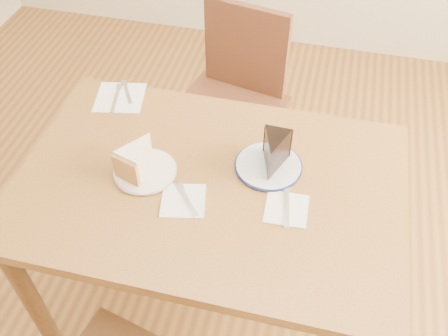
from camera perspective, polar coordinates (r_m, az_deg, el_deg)
ground at (r=2.17m, az=-1.25°, el=-14.74°), size 4.00×4.00×0.00m
table at (r=1.62m, az=-1.62°, el=-3.82°), size 1.20×0.80×0.75m
chair_far at (r=2.20m, az=0.86°, el=7.37°), size 0.53×0.53×0.90m
plate_cream at (r=1.59m, az=-8.96°, el=-0.38°), size 0.19×0.19×0.01m
plate_navy at (r=1.59m, az=5.09°, el=0.25°), size 0.21×0.21×0.01m
carrot_cake at (r=1.56m, az=-9.63°, el=1.20°), size 0.12×0.14×0.09m
chocolate_cake at (r=1.54m, az=5.67°, el=1.47°), size 0.09×0.13×0.10m
napkin_cream at (r=1.50m, az=-4.68°, el=-3.73°), size 0.15×0.15×0.00m
napkin_navy at (r=1.49m, az=7.15°, el=-4.65°), size 0.13×0.13×0.00m
napkin_spare at (r=1.88m, az=-11.81°, el=7.90°), size 0.20×0.20×0.00m
fork_cream at (r=1.49m, az=-4.23°, el=-3.64°), size 0.10×0.12×0.00m
knife_navy at (r=1.49m, az=7.16°, el=-4.23°), size 0.04×0.17×0.00m
fork_spare at (r=1.89m, az=-11.01°, el=8.50°), size 0.08×0.13×0.00m
knife_spare at (r=1.87m, az=-12.25°, el=7.83°), size 0.05×0.16×0.00m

